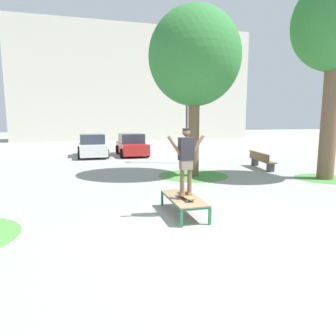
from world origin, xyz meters
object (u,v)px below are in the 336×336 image
object	(u,v)px
car_red	(132,145)
park_bench	(261,160)
skate_box	(184,199)
tree_mid_back	(195,58)
car_white	(92,146)
skateboard	(186,196)
skater	(186,157)
light_post	(187,94)

from	to	relation	value
car_red	park_bench	size ratio (longest dim) A/B	1.72
skate_box	park_bench	bearing A→B (deg)	44.53
tree_mid_back	car_white	xyz separation A→B (m)	(-4.03, 8.58, -4.32)
skate_box	tree_mid_back	size ratio (longest dim) A/B	0.27
skateboard	skater	distance (m)	0.99
car_white	light_post	bearing A→B (deg)	-44.14
park_bench	skateboard	bearing A→B (deg)	-134.71
tree_mid_back	light_post	xyz separation A→B (m)	(0.97, 3.72, -1.18)
tree_mid_back	car_white	size ratio (longest dim) A/B	1.68
car_red	park_bench	bearing A→B (deg)	-55.12
skate_box	light_post	world-z (taller)	light_post
tree_mid_back	car_red	world-z (taller)	tree_mid_back
tree_mid_back	light_post	world-z (taller)	tree_mid_back
skateboard	park_bench	bearing A→B (deg)	45.29
skateboard	park_bench	world-z (taller)	park_bench
skate_box	tree_mid_back	world-z (taller)	tree_mid_back
tree_mid_back	skate_box	bearing A→B (deg)	-112.96
skater	car_white	xyz separation A→B (m)	(-1.83, 13.94, -0.84)
skater	car_white	world-z (taller)	skater
tree_mid_back	light_post	size ratio (longest dim) A/B	1.22
tree_mid_back	car_white	bearing A→B (deg)	115.18
skateboard	car_red	distance (m)	13.96
park_bench	light_post	world-z (taller)	light_post
skater	car_red	xyz separation A→B (m)	(0.83, 13.93, -0.84)
skateboard	car_white	xyz separation A→B (m)	(-1.83, 13.94, 0.15)
tree_mid_back	car_red	size ratio (longest dim) A/B	1.69
tree_mid_back	skateboard	bearing A→B (deg)	-112.34
car_red	park_bench	xyz separation A→B (m)	(5.36, -7.68, -0.24)
skateboard	light_post	distance (m)	10.17
car_white	car_red	size ratio (longest dim) A/B	1.00
skate_box	car_white	size ratio (longest dim) A/B	0.45
skate_box	car_white	world-z (taller)	car_white
skater	car_white	distance (m)	14.08
skate_box	skater	xyz separation A→B (m)	(-0.00, -0.16, 1.12)
light_post	tree_mid_back	bearing A→B (deg)	-104.64
skate_box	skateboard	size ratio (longest dim) A/B	2.35
skater	car_red	bearing A→B (deg)	86.59
skate_box	skateboard	distance (m)	0.21
skateboard	car_white	world-z (taller)	car_white
tree_mid_back	car_white	world-z (taller)	tree_mid_back
car_white	car_red	world-z (taller)	same
skate_box	car_white	distance (m)	13.90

